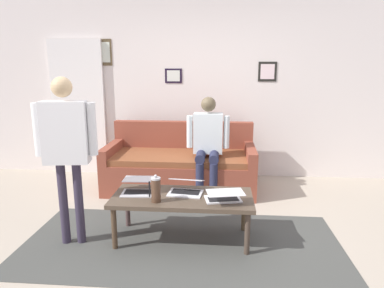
% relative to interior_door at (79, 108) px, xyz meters
% --- Properties ---
extents(ground_plane, '(7.68, 7.68, 0.00)m').
position_rel_interior_door_xyz_m(ground_plane, '(-1.89, 2.11, -1.02)').
color(ground_plane, '#AFA28F').
extents(area_rug, '(3.03, 1.43, 0.01)m').
position_rel_interior_door_xyz_m(area_rug, '(-1.83, 2.16, -1.02)').
color(area_rug, '#454642').
rests_on(area_rug, ground_plane).
extents(back_wall, '(7.04, 0.11, 2.70)m').
position_rel_interior_door_xyz_m(back_wall, '(-1.89, -0.09, 0.33)').
color(back_wall, silver).
rests_on(back_wall, ground_plane).
extents(interior_door, '(0.82, 0.09, 2.05)m').
position_rel_interior_door_xyz_m(interior_door, '(0.00, 0.00, 0.00)').
color(interior_door, white).
rests_on(interior_door, ground_plane).
extents(couch, '(2.00, 0.91, 0.88)m').
position_rel_interior_door_xyz_m(couch, '(-1.65, 0.60, -0.72)').
color(couch, brown).
rests_on(couch, ground_plane).
extents(coffee_table, '(1.34, 0.59, 0.45)m').
position_rel_interior_door_xyz_m(coffee_table, '(-1.83, 2.06, -0.62)').
color(coffee_table, '#4B3C2F').
rests_on(coffee_table, ground_plane).
extents(laptop_left, '(0.33, 0.34, 0.12)m').
position_rel_interior_door_xyz_m(laptop_left, '(-1.40, 2.00, -0.53)').
color(laptop_left, silver).
rests_on(laptop_left, coffee_table).
extents(laptop_center, '(0.38, 0.36, 0.11)m').
position_rel_interior_door_xyz_m(laptop_center, '(-2.23, 2.16, -0.53)').
color(laptop_center, silver).
rests_on(laptop_center, coffee_table).
extents(laptop_right, '(0.36, 0.33, 0.15)m').
position_rel_interior_door_xyz_m(laptop_right, '(-1.86, 1.97, -0.53)').
color(laptop_right, silver).
rests_on(laptop_right, coffee_table).
extents(french_press, '(0.11, 0.09, 0.26)m').
position_rel_interior_door_xyz_m(french_press, '(-1.61, 2.22, -0.46)').
color(french_press, '#4C3323').
rests_on(french_press, coffee_table).
extents(person_standing, '(0.57, 0.23, 1.58)m').
position_rel_interior_door_xyz_m(person_standing, '(-0.79, 2.21, -0.01)').
color(person_standing, '#342C3E').
rests_on(person_standing, ground_plane).
extents(person_seated, '(0.55, 0.51, 1.28)m').
position_rel_interior_door_xyz_m(person_seated, '(-2.03, 0.83, -0.30)').
color(person_seated, '#252842').
rests_on(person_seated, ground_plane).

